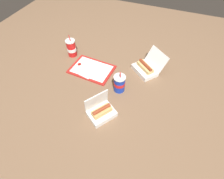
{
  "coord_description": "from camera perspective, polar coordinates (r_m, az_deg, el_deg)",
  "views": [
    {
      "loc": [
        0.35,
        -0.82,
        1.07
      ],
      "look_at": [
        0.04,
        -0.02,
        0.05
      ],
      "focal_mm": 28.0,
      "sensor_mm": 36.0,
      "label": 1
    }
  ],
  "objects": [
    {
      "name": "ground_plane",
      "position": [
        1.4,
        -1.19,
        -0.35
      ],
      "size": [
        3.2,
        3.2,
        0.0
      ],
      "primitive_type": "plane",
      "color": "brown"
    },
    {
      "name": "clamshell_hotdog_corner",
      "position": [
        1.23,
        -3.55,
        -7.19
      ],
      "size": [
        0.22,
        0.23,
        0.17
      ],
      "color": "white",
      "rests_on": "ground_plane"
    },
    {
      "name": "clamshell_hotdog_right",
      "position": [
        1.55,
        11.13,
        6.94
      ],
      "size": [
        0.3,
        0.3,
        0.17
      ],
      "color": "white",
      "rests_on": "ground_plane"
    },
    {
      "name": "plastic_fork",
      "position": [
        1.6,
        -6.44,
        8.03
      ],
      "size": [
        0.1,
        0.06,
        0.0
      ],
      "primitive_type": "cube",
      "rotation": [
        0.0,
        0.0,
        -0.44
      ],
      "color": "white",
      "rests_on": "food_tray"
    },
    {
      "name": "soda_cup_left",
      "position": [
        1.71,
        -13.09,
        13.04
      ],
      "size": [
        0.09,
        0.09,
        0.22
      ],
      "color": "red",
      "rests_on": "ground_plane"
    },
    {
      "name": "soda_cup_right",
      "position": [
        1.35,
        2.42,
        2.04
      ],
      "size": [
        0.09,
        0.09,
        0.2
      ],
      "color": "#1938B7",
      "rests_on": "ground_plane"
    },
    {
      "name": "food_tray",
      "position": [
        1.57,
        -6.62,
        6.58
      ],
      "size": [
        0.39,
        0.29,
        0.01
      ],
      "color": "red",
      "rests_on": "ground_plane"
    },
    {
      "name": "napkin_stack",
      "position": [
        1.52,
        -8.13,
        5.22
      ],
      "size": [
        0.12,
        0.12,
        0.0
      ],
      "primitive_type": "cube",
      "rotation": [
        0.0,
        0.0,
        -0.19
      ],
      "color": "white",
      "rests_on": "food_tray"
    },
    {
      "name": "ketchup_cup",
      "position": [
        1.59,
        -10.55,
        7.84
      ],
      "size": [
        0.04,
        0.04,
        0.02
      ],
      "color": "white",
      "rests_on": "food_tray"
    }
  ]
}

